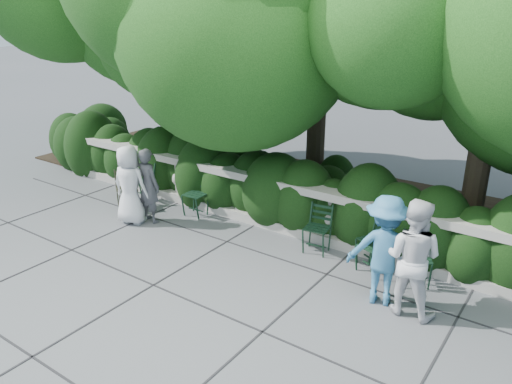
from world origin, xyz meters
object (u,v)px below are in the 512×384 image
Objects in this scene: chair_d at (365,275)px; person_woman_grey at (149,186)px; chair_c at (313,255)px; person_casual_man at (412,257)px; chair_a at (191,217)px; chair_weathered at (130,211)px; person_businessman at (130,185)px; chair_e at (364,267)px; person_older_blue at (385,251)px; chair_b at (138,201)px; chair_f at (415,289)px.

person_woman_grey is at bearing -154.15° from chair_d.
chair_c is 2.14m from person_casual_man.
chair_a is 0.57× the size of person_woman_grey.
chair_c is 1.00× the size of chair_weathered.
person_businessman is (-3.55, -0.80, 0.77)m from chair_c.
person_woman_grey reaches higher than chair_a.
chair_weathered is 0.55× the size of person_businessman.
chair_c and chair_e have the same top height.
chair_d is at bearing -4.08° from chair_a.
chair_d is 0.55× the size of person_businessman.
person_older_blue is at bearing -32.70° from chair_c.
chair_weathered is at bearing -146.97° from chair_e.
person_casual_man is (4.60, -0.70, 0.83)m from chair_a.
person_older_blue reaches higher than chair_a.
chair_a is at bearing -128.53° from person_woman_grey.
chair_a and chair_e have the same top height.
person_casual_man is (0.86, -0.59, 0.83)m from chair_d.
chair_a is 3.64m from chair_e.
person_woman_grey reaches higher than chair_b.
chair_f is at bearing 23.15° from chair_d.
chair_e is 1.00× the size of chair_f.
chair_b is 1.34m from person_businessman.
chair_weathered is at bearing -161.27° from chair_a.
person_businessman is at bearing -142.16° from chair_e.
chair_a is 1.34m from chair_weathered.
chair_a is 0.50× the size of person_casual_man.
chair_f is 0.52× the size of person_older_blue.
chair_b and chair_e have the same top height.
chair_c is 0.98m from chair_d.
chair_b is 0.52× the size of person_older_blue.
chair_d is at bearing 7.05° from chair_b.
person_businessman reaches higher than chair_b.
person_casual_man is at bearing -28.91° from chair_c.
chair_weathered is at bearing -45.21° from person_businessman.
person_casual_man is (5.39, 0.11, 0.06)m from person_businessman.
chair_a is 1.00× the size of chair_b.
chair_e is 0.57× the size of person_woman_grey.
person_woman_grey is (-4.28, -0.45, 0.73)m from chair_d.
chair_d and chair_f have the same top height.
chair_c and chair_weathered have the same top height.
chair_f is at bearing -53.98° from chair_weathered.
person_casual_man is at bearing -60.26° from chair_weathered.
person_businessman is (-4.43, -0.91, 0.77)m from chair_e.
person_woman_grey is at bearing 158.70° from chair_f.
person_businessman reaches higher than chair_a.
person_older_blue is at bearing -11.40° from chair_a.
person_businessman is (-0.79, -0.81, 0.77)m from chair_a.
person_businessman reaches higher than chair_d.
chair_e is at bearing -0.85° from chair_a.
chair_c is at bearing -51.38° from chair_weathered.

